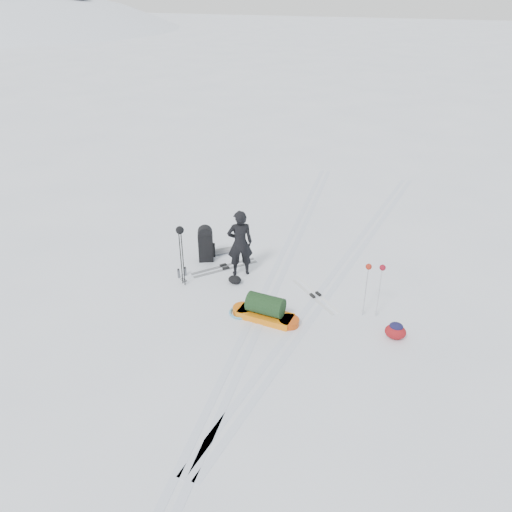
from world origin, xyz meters
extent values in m
plane|color=white|center=(0.00, 0.00, 0.00)|extent=(200.00, 200.00, 0.00)
ellipsoid|color=white|center=(-70.00, 55.00, -40.00)|extent=(143.00, 121.00, 93.50)
cube|color=silver|center=(-0.12, 0.00, 0.00)|extent=(1.40, 17.97, 0.01)
cube|color=silver|center=(0.12, 0.00, 0.00)|extent=(1.40, 17.97, 0.01)
cube|color=silver|center=(1.28, 2.00, 0.00)|extent=(2.09, 13.88, 0.01)
cube|color=silver|center=(1.52, 2.00, 0.00)|extent=(2.09, 13.88, 0.01)
imported|color=black|center=(-0.95, 0.80, 0.85)|extent=(0.74, 0.65, 1.69)
cube|color=orange|center=(0.23, -0.79, 0.07)|extent=(1.22, 0.59, 0.15)
cylinder|color=#BF420B|center=(0.77, -0.83, 0.07)|extent=(0.47, 0.47, 0.15)
cylinder|color=orange|center=(-0.31, -0.74, 0.07)|extent=(0.47, 0.47, 0.15)
cylinder|color=black|center=(0.23, -0.79, 0.36)|extent=(0.82, 0.50, 0.43)
cube|color=black|center=(-2.03, 1.13, 0.38)|extent=(0.46, 0.40, 0.76)
cylinder|color=black|center=(-2.03, 1.13, 0.78)|extent=(0.44, 0.39, 0.37)
cube|color=black|center=(-1.87, 1.23, 0.27)|extent=(0.16, 0.21, 0.32)
cylinder|color=slate|center=(-1.73, 1.63, 0.08)|extent=(0.56, 0.50, 0.16)
cylinder|color=black|center=(-2.10, -0.09, 0.71)|extent=(0.03, 0.03, 1.41)
cylinder|color=black|center=(-2.01, -0.13, 0.71)|extent=(0.03, 0.03, 1.41)
torus|color=black|center=(-2.10, -0.09, 0.11)|extent=(0.13, 0.13, 0.01)
torus|color=black|center=(-2.01, -0.13, 0.11)|extent=(0.13, 0.13, 0.01)
sphere|color=black|center=(-2.05, -0.11, 1.43)|extent=(0.19, 0.19, 0.19)
cylinder|color=#B5B6BC|center=(2.18, 0.05, 0.60)|extent=(0.03, 0.03, 1.19)
cylinder|color=silver|center=(2.45, 0.11, 0.60)|extent=(0.03, 0.03, 1.19)
torus|color=silver|center=(2.18, 0.05, 0.09)|extent=(0.11, 0.11, 0.01)
torus|color=silver|center=(2.45, 0.11, 0.09)|extent=(0.11, 0.11, 0.01)
sphere|color=maroon|center=(2.18, 0.05, 1.21)|extent=(0.13, 0.13, 0.13)
sphere|color=maroon|center=(2.45, 0.11, 1.21)|extent=(0.13, 0.13, 0.13)
cube|color=#909398|center=(-1.37, 0.86, 0.01)|extent=(1.24, 1.32, 0.02)
cube|color=gray|center=(-1.50, 0.98, 0.01)|extent=(1.24, 1.32, 0.02)
cube|color=black|center=(-1.37, 0.86, 0.04)|extent=(0.17, 0.17, 0.05)
cube|color=black|center=(-1.50, 0.98, 0.04)|extent=(0.17, 0.17, 0.05)
cube|color=silver|center=(0.98, 0.37, 0.01)|extent=(1.25, 1.15, 0.01)
cube|color=white|center=(1.09, 0.49, 0.01)|extent=(1.25, 1.15, 0.01)
cube|color=black|center=(0.98, 0.37, 0.04)|extent=(0.16, 0.16, 0.05)
cube|color=black|center=(1.09, 0.49, 0.04)|extent=(0.16, 0.16, 0.05)
torus|color=#509AC2|center=(-0.35, -0.78, 0.03)|extent=(0.54, 0.54, 0.05)
torus|color=#509CC3|center=(-0.32, -0.74, 0.04)|extent=(0.42, 0.42, 0.05)
ellipsoid|color=maroon|center=(2.91, -0.53, 0.15)|extent=(0.53, 0.49, 0.31)
ellipsoid|color=black|center=(2.91, -0.53, 0.29)|extent=(0.35, 0.33, 0.15)
cylinder|color=#56585D|center=(-2.30, 0.11, 0.11)|extent=(0.07, 0.07, 0.22)
cylinder|color=#5B5D63|center=(-2.20, 0.27, 0.10)|extent=(0.07, 0.07, 0.20)
cylinder|color=black|center=(-2.30, 0.11, 0.23)|extent=(0.06, 0.06, 0.03)
cylinder|color=black|center=(-2.20, 0.27, 0.21)|extent=(0.06, 0.06, 0.03)
ellipsoid|color=black|center=(-0.92, 0.32, 0.10)|extent=(0.37, 0.30, 0.20)
camera|label=1|loc=(2.95, -9.07, 6.36)|focal=35.00mm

